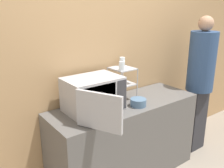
% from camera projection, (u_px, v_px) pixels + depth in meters
% --- Properties ---
extents(wall_back, '(8.00, 0.06, 2.60)m').
position_uv_depth(wall_back, '(107.00, 60.00, 2.78)').
color(wall_back, tan).
rests_on(wall_back, ground_plane).
extents(counter, '(1.69, 0.59, 0.89)m').
position_uv_depth(counter, '(125.00, 140.00, 2.79)').
color(counter, '#595654').
rests_on(counter, ground_plane).
extents(microwave, '(0.57, 0.76, 0.34)m').
position_uv_depth(microwave, '(93.00, 95.00, 2.40)').
color(microwave, '#ADADB2').
rests_on(microwave, counter).
extents(dish_rack, '(0.23, 0.26, 0.35)m').
position_uv_depth(dish_rack, '(122.00, 77.00, 2.71)').
color(dish_rack, '#B2B2B7').
rests_on(dish_rack, counter).
extents(glass_front_left, '(0.06, 0.06, 0.09)m').
position_uv_depth(glass_front_left, '(122.00, 66.00, 2.56)').
color(glass_front_left, silver).
rests_on(glass_front_left, dish_rack).
extents(glass_back_right, '(0.06, 0.06, 0.09)m').
position_uv_depth(glass_back_right, '(122.00, 61.00, 2.77)').
color(glass_back_right, silver).
rests_on(glass_back_right, dish_rack).
extents(bowl, '(0.17, 0.17, 0.08)m').
position_uv_depth(bowl, '(138.00, 102.00, 2.57)').
color(bowl, slate).
rests_on(bowl, counter).
extents(person, '(0.33, 0.33, 1.77)m').
position_uv_depth(person, '(200.00, 78.00, 3.17)').
color(person, '#2D2D33').
rests_on(person, ground_plane).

